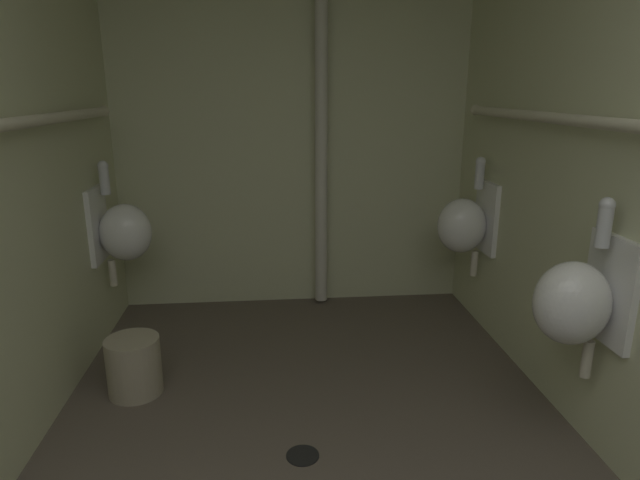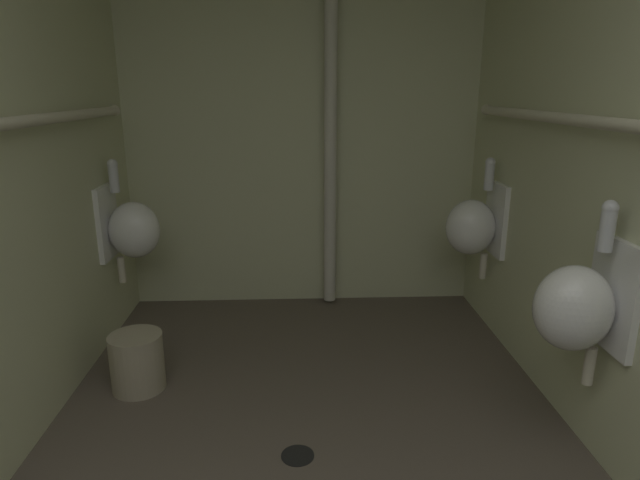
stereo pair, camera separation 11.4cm
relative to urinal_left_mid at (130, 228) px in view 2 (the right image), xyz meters
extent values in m
cube|color=brown|center=(1.04, -1.32, -0.72)|extent=(2.49, 3.80, 0.08)
cube|color=beige|center=(1.04, 0.55, 0.67)|extent=(2.49, 0.06, 2.70)
ellipsoid|color=white|center=(0.02, 0.00, -0.01)|extent=(0.30, 0.26, 0.34)
cube|color=white|center=(-0.13, 0.00, 0.04)|extent=(0.03, 0.30, 0.44)
cylinder|color=silver|center=(-0.07, 0.00, 0.30)|extent=(0.06, 0.06, 0.16)
sphere|color=silver|center=(-0.07, 0.00, 0.38)|extent=(0.06, 0.06, 0.06)
cylinder|color=beige|center=(-0.08, 0.00, -0.26)|extent=(0.04, 0.04, 0.16)
ellipsoid|color=white|center=(2.06, -1.29, -0.01)|extent=(0.30, 0.26, 0.34)
cube|color=white|center=(2.21, -1.29, 0.04)|extent=(0.03, 0.30, 0.44)
cylinder|color=silver|center=(2.15, -1.29, 0.30)|extent=(0.06, 0.06, 0.16)
sphere|color=silver|center=(2.15, -1.29, 0.38)|extent=(0.06, 0.06, 0.06)
cylinder|color=beige|center=(2.16, -1.29, -0.26)|extent=(0.04, 0.04, 0.16)
ellipsoid|color=white|center=(2.06, -0.03, -0.01)|extent=(0.30, 0.26, 0.34)
cube|color=white|center=(2.21, -0.03, 0.04)|extent=(0.03, 0.30, 0.44)
cylinder|color=silver|center=(2.15, -0.03, 0.30)|extent=(0.06, 0.06, 0.16)
sphere|color=silver|center=(2.15, -0.03, 0.38)|extent=(0.06, 0.06, 0.06)
cylinder|color=beige|center=(2.16, -0.03, -0.26)|extent=(0.04, 0.04, 0.16)
sphere|color=beige|center=(-0.09, 0.20, 0.68)|extent=(0.06, 0.06, 0.06)
cylinder|color=beige|center=(2.17, -1.34, 0.68)|extent=(0.05, 3.02, 0.05)
sphere|color=beige|center=(2.17, 0.17, 0.68)|extent=(0.06, 0.06, 0.06)
cylinder|color=beige|center=(1.23, 0.44, 0.67)|extent=(0.08, 0.08, 2.65)
cylinder|color=black|center=(0.99, -1.24, -0.68)|extent=(0.14, 0.14, 0.01)
cylinder|color=#9E937A|center=(0.18, -0.67, -0.53)|extent=(0.27, 0.27, 0.30)
camera|label=1|loc=(0.88, -3.18, 0.81)|focal=30.30mm
camera|label=2|loc=(0.99, -3.18, 0.81)|focal=30.30mm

